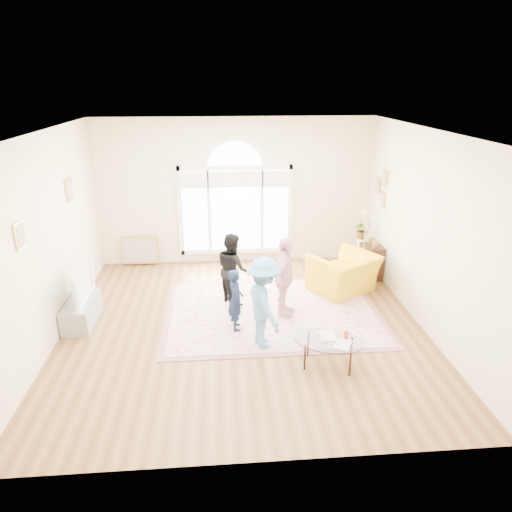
{
  "coord_description": "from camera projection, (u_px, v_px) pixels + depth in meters",
  "views": [
    {
      "loc": [
        -0.34,
        -6.82,
        3.91
      ],
      "look_at": [
        0.24,
        0.3,
        1.14
      ],
      "focal_mm": 32.0,
      "sensor_mm": 36.0,
      "label": 1
    }
  ],
  "objects": [
    {
      "name": "ground",
      "position": [
        244.0,
        325.0,
        7.78
      ],
      "size": [
        6.0,
        6.0,
        0.0
      ],
      "primitive_type": "plane",
      "color": "brown",
      "rests_on": "ground"
    },
    {
      "name": "room_shell",
      "position": [
        236.0,
        196.0,
        9.84
      ],
      "size": [
        6.0,
        6.0,
        6.0
      ],
      "color": "#F8E9C1",
      "rests_on": "ground"
    },
    {
      "name": "area_rug",
      "position": [
        272.0,
        312.0,
        8.18
      ],
      "size": [
        3.6,
        2.6,
        0.02
      ],
      "primitive_type": "cube",
      "color": "beige",
      "rests_on": "ground"
    },
    {
      "name": "rug_border",
      "position": [
        272.0,
        312.0,
        8.18
      ],
      "size": [
        3.8,
        2.8,
        0.01
      ],
      "primitive_type": "cube",
      "color": "#90595E",
      "rests_on": "ground"
    },
    {
      "name": "tv_console",
      "position": [
        82.0,
        312.0,
        7.77
      ],
      "size": [
        0.45,
        1.0,
        0.42
      ],
      "primitive_type": "cube",
      "color": "gray",
      "rests_on": "ground"
    },
    {
      "name": "television",
      "position": [
        78.0,
        285.0,
        7.59
      ],
      "size": [
        0.17,
        1.05,
        0.6
      ],
      "color": "black",
      "rests_on": "tv_console"
    },
    {
      "name": "coffee_table",
      "position": [
        329.0,
        342.0,
        6.54
      ],
      "size": [
        1.15,
        0.92,
        0.54
      ],
      "rotation": [
        0.0,
        0.0,
        -0.31
      ],
      "color": "silver",
      "rests_on": "ground"
    },
    {
      "name": "armchair",
      "position": [
        344.0,
        273.0,
        8.89
      ],
      "size": [
        1.53,
        1.48,
        0.76
      ],
      "primitive_type": "imported",
      "rotation": [
        0.0,
        0.0,
        3.71
      ],
      "color": "yellow",
      "rests_on": "ground"
    },
    {
      "name": "side_cabinet",
      "position": [
        371.0,
        262.0,
        9.54
      ],
      "size": [
        0.4,
        0.5,
        0.7
      ],
      "primitive_type": "cube",
      "color": "black",
      "rests_on": "ground"
    },
    {
      "name": "floor_lamp",
      "position": [
        366.0,
        222.0,
        9.0
      ],
      "size": [
        0.25,
        0.25,
        1.51
      ],
      "color": "black",
      "rests_on": "ground"
    },
    {
      "name": "plant_pedestal",
      "position": [
        361.0,
        253.0,
        9.99
      ],
      "size": [
        0.2,
        0.2,
        0.7
      ],
      "primitive_type": "cylinder",
      "color": "white",
      "rests_on": "ground"
    },
    {
      "name": "potted_plant",
      "position": [
        363.0,
        230.0,
        9.79
      ],
      "size": [
        0.37,
        0.32,
        0.4
      ],
      "primitive_type": "imported",
      "rotation": [
        0.0,
        0.0,
        -0.02
      ],
      "color": "#33722D",
      "rests_on": "plant_pedestal"
    },
    {
      "name": "leaning_picture",
      "position": [
        142.0,
        265.0,
        10.31
      ],
      "size": [
        0.8,
        0.14,
        0.62
      ],
      "primitive_type": "cube",
      "rotation": [
        -0.14,
        0.0,
        0.0
      ],
      "color": "tan",
      "rests_on": "ground"
    },
    {
      "name": "child_navy",
      "position": [
        236.0,
        300.0,
        7.45
      ],
      "size": [
        0.28,
        0.4,
        1.06
      ],
      "primitive_type": "imported",
      "rotation": [
        0.0,
        0.0,
        1.65
      ],
      "color": "#111D38",
      "rests_on": "area_rug"
    },
    {
      "name": "child_black",
      "position": [
        232.0,
        268.0,
        8.34
      ],
      "size": [
        0.71,
        0.79,
        1.33
      ],
      "primitive_type": "imported",
      "rotation": [
        0.0,
        0.0,
        1.97
      ],
      "color": "black",
      "rests_on": "area_rug"
    },
    {
      "name": "child_pink",
      "position": [
        284.0,
        277.0,
        7.85
      ],
      "size": [
        0.62,
        0.9,
        1.43
      ],
      "primitive_type": "imported",
      "rotation": [
        0.0,
        0.0,
        1.21
      ],
      "color": "#F4B2B8",
      "rests_on": "area_rug"
    },
    {
      "name": "child_blue",
      "position": [
        264.0,
        303.0,
        6.92
      ],
      "size": [
        0.76,
        1.04,
        1.45
      ],
      "primitive_type": "imported",
      "rotation": [
        0.0,
        0.0,
        1.84
      ],
      "color": "#568ECE",
      "rests_on": "area_rug"
    }
  ]
}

